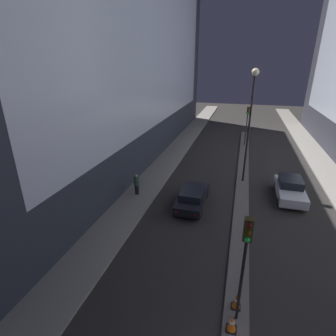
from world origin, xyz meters
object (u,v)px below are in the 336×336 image
at_px(traffic_cone_near, 232,323).
at_px(car_left_lane, 192,197).
at_px(traffic_cone_far, 237,300).
at_px(traffic_light_mid, 247,117).
at_px(car_right_lane, 290,189).
at_px(pedestrian_on_left_sidewalk, 137,184).
at_px(street_lamp, 251,106).
at_px(traffic_light_near, 246,249).

relative_size(traffic_cone_near, car_left_lane, 0.15).
xyz_separation_m(traffic_cone_near, traffic_cone_far, (0.13, 1.09, 0.03)).
height_order(traffic_light_mid, car_left_lane, traffic_light_mid).
bearing_deg(car_right_lane, traffic_light_mid, 104.59).
xyz_separation_m(traffic_cone_near, car_right_lane, (3.67, 12.43, 0.32)).
xyz_separation_m(traffic_light_mid, pedestrian_on_left_sidewalk, (-7.99, -16.30, -2.58)).
bearing_deg(street_lamp, traffic_light_near, -90.00).
bearing_deg(traffic_light_mid, car_left_lane, -101.82).
xyz_separation_m(traffic_light_near, street_lamp, (0.00, 13.94, 3.03)).
height_order(traffic_light_near, pedestrian_on_left_sidewalk, traffic_light_near).
height_order(traffic_light_near, traffic_light_mid, same).
height_order(street_lamp, car_right_lane, street_lamp).
relative_size(traffic_light_mid, traffic_cone_far, 6.28).
bearing_deg(pedestrian_on_left_sidewalk, car_right_lane, 14.02).
bearing_deg(pedestrian_on_left_sidewalk, street_lamp, 31.62).
relative_size(traffic_cone_near, pedestrian_on_left_sidewalk, 0.42).
bearing_deg(traffic_light_near, street_lamp, 90.00).
distance_m(street_lamp, traffic_cone_far, 14.73).
relative_size(traffic_light_near, traffic_cone_far, 6.28).
height_order(street_lamp, car_left_lane, street_lamp).
xyz_separation_m(traffic_light_near, car_right_lane, (3.50, 11.89, -2.80)).
height_order(traffic_light_mid, street_lamp, street_lamp).
distance_m(car_right_lane, pedestrian_on_left_sidewalk, 11.85).
distance_m(traffic_light_mid, car_right_lane, 14.16).
distance_m(traffic_light_mid, pedestrian_on_left_sidewalk, 18.34).
xyz_separation_m(street_lamp, traffic_cone_near, (-0.17, -14.48, -6.16)).
bearing_deg(traffic_cone_far, car_left_lane, 113.21).
distance_m(traffic_cone_far, pedestrian_on_left_sidewalk, 11.63).
distance_m(traffic_cone_near, pedestrian_on_left_sidewalk, 12.36).
xyz_separation_m(car_left_lane, car_right_lane, (7.00, 3.28, 0.07)).
xyz_separation_m(traffic_light_mid, traffic_cone_far, (-0.04, -24.77, -3.10)).
height_order(traffic_light_near, traffic_cone_far, traffic_light_near).
xyz_separation_m(traffic_light_near, car_left_lane, (-3.50, 8.61, -2.87)).
relative_size(street_lamp, traffic_cone_far, 12.32).
distance_m(traffic_cone_far, car_left_lane, 8.78).
relative_size(traffic_light_near, car_right_lane, 1.04).
distance_m(traffic_light_near, car_right_lane, 12.70).
bearing_deg(traffic_light_near, car_right_lane, 73.60).
relative_size(traffic_light_near, street_lamp, 0.51).
height_order(traffic_light_near, street_lamp, street_lamp).
relative_size(street_lamp, car_right_lane, 2.05).
xyz_separation_m(car_left_lane, pedestrian_on_left_sidewalk, (-4.49, 0.41, 0.29)).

